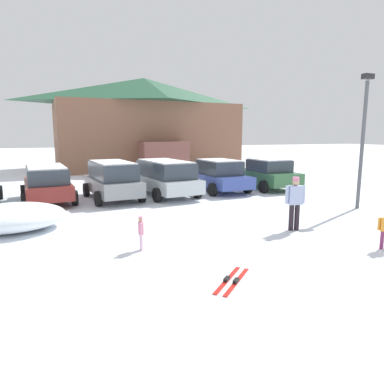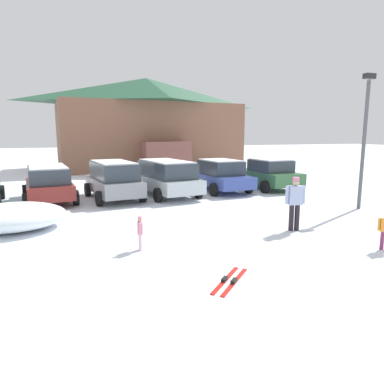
{
  "view_description": "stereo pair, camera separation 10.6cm",
  "coord_description": "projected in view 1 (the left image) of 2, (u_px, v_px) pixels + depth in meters",
  "views": [
    {
      "loc": [
        -4.93,
        -2.51,
        2.95
      ],
      "look_at": [
        -0.94,
        7.74,
        1.09
      ],
      "focal_mm": 32.0,
      "sensor_mm": 36.0,
      "label": 1
    },
    {
      "loc": [
        -4.83,
        -2.55,
        2.95
      ],
      "look_at": [
        -0.94,
        7.74,
        1.09
      ],
      "focal_mm": 32.0,
      "sensor_mm": 36.0,
      "label": 2
    }
  ],
  "objects": [
    {
      "name": "parked_blue_hatchback",
      "position": [
        218.0,
        175.0,
        17.95
      ],
      "size": [
        2.39,
        4.6,
        1.65
      ],
      "color": "#374B9D",
      "rests_on": "ground"
    },
    {
      "name": "pair_of_skis",
      "position": [
        232.0,
        280.0,
        6.93
      ],
      "size": [
        1.25,
        1.21,
        0.08
      ],
      "color": "red",
      "rests_on": "ground"
    },
    {
      "name": "parked_silver_wagon",
      "position": [
        165.0,
        177.0,
        16.55
      ],
      "size": [
        2.66,
        4.88,
        1.71
      ],
      "color": "silver",
      "rests_on": "ground"
    },
    {
      "name": "plowed_snow_pile",
      "position": [
        12.0,
        217.0,
        10.58
      ],
      "size": [
        3.18,
        2.54,
        0.83
      ],
      "primitive_type": "ellipsoid",
      "color": "white",
      "rests_on": "ground"
    },
    {
      "name": "skier_child_in_pink_snowsuit",
      "position": [
        141.0,
        231.0,
        8.71
      ],
      "size": [
        0.16,
        0.33,
        0.89
      ],
      "color": "silver",
      "rests_on": "ground"
    },
    {
      "name": "skier_adult_in_blue_parka",
      "position": [
        295.0,
        200.0,
        10.49
      ],
      "size": [
        0.6,
        0.34,
        1.67
      ],
      "color": "black",
      "rests_on": "ground"
    },
    {
      "name": "ski_lodge",
      "position": [
        145.0,
        123.0,
        30.49
      ],
      "size": [
        16.01,
        11.01,
        7.81
      ],
      "color": "brown",
      "rests_on": "ground"
    },
    {
      "name": "parked_green_coupe",
      "position": [
        267.0,
        173.0,
        18.73
      ],
      "size": [
        2.32,
        4.05,
        1.63
      ],
      "color": "#34643B",
      "rests_on": "ground"
    },
    {
      "name": "lamp_post",
      "position": [
        363.0,
        134.0,
        13.31
      ],
      "size": [
        0.44,
        0.24,
        5.21
      ],
      "color": "#515459",
      "rests_on": "ground"
    },
    {
      "name": "parked_grey_wagon",
      "position": [
        112.0,
        179.0,
        15.54
      ],
      "size": [
        2.45,
        4.34,
        1.74
      ],
      "color": "gray",
      "rests_on": "ground"
    },
    {
      "name": "parked_maroon_van",
      "position": [
        47.0,
        182.0,
        14.94
      ],
      "size": [
        2.43,
        4.44,
        1.6
      ],
      "color": "maroon",
      "rests_on": "ground"
    }
  ]
}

